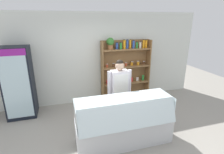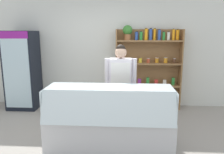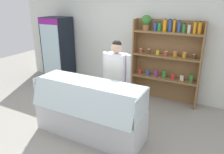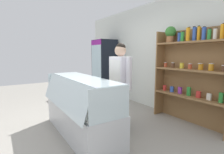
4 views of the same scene
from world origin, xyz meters
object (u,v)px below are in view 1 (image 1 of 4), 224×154
Objects in this scene: drinks_fridge at (19,83)px; shelving_unit at (125,65)px; shop_clerk at (120,87)px; deli_display_case at (123,129)px.

drinks_fridge is 2.99m from shelving_unit.
shop_clerk is (-0.60, -1.28, -0.17)m from shelving_unit.
drinks_fridge is at bearing 140.90° from deli_display_case.
shelving_unit reaches higher than drinks_fridge.
deli_display_case is (-0.76, -2.02, -0.81)m from shelving_unit.
deli_display_case is at bearing -102.01° from shop_clerk.
drinks_fridge is at bearing -175.87° from shelving_unit.
shelving_unit is 1.02× the size of deli_display_case.
deli_display_case is 1.21× the size of shop_clerk.
shelving_unit is 1.23× the size of shop_clerk.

